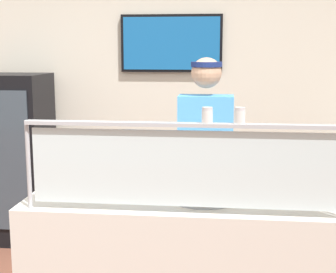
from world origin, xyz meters
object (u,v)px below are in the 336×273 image
Objects in this scene: drink_fridge at (10,158)px; worker_figure at (206,165)px; pizza_server at (201,194)px; parmesan_shaker at (207,116)px; pizza_tray at (204,196)px; pepper_flake_shaker at (240,117)px.

worker_figure is at bearing -27.99° from drink_fridge.
worker_figure reaches higher than pizza_server.
parmesan_shaker is 0.05× the size of drink_fridge.
worker_figure is 2.16m from drink_fridge.
pizza_tray is 1.44× the size of pizza_server.
pizza_tray is 0.58m from parmesan_shaker.
pizza_server is at bearing 98.85° from parmesan_shaker.
pizza_tray is 0.03m from pizza_server.
pepper_flake_shaker is 0.05× the size of drink_fridge.
pizza_server is 0.18× the size of drink_fridge.
pizza_server is at bearing 129.28° from pepper_flake_shaker.
pizza_tray is 0.61m from pepper_flake_shaker.
worker_figure is at bearing 92.24° from parmesan_shaker.
pizza_tray is 4.82× the size of parmesan_shaker.
drink_fridge is (-1.93, 1.90, -0.68)m from parmesan_shaker.
pepper_flake_shaker is (0.19, -0.27, 0.51)m from pizza_tray.
drink_fridge is at bearing 135.41° from parmesan_shaker.
drink_fridge reaches higher than pizza_tray.
drink_fridge is (-1.91, 1.63, -0.17)m from pizza_tray.
parmesan_shaker is at bearing -74.56° from pizza_server.
pepper_flake_shaker is (0.17, -0.00, 0.00)m from parmesan_shaker.
pizza_server is 0.58m from pepper_flake_shaker.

